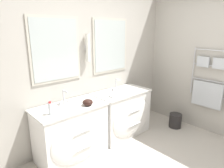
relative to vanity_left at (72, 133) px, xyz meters
The scene contains 10 objects.
wall_back 1.13m from the vanity_left, 31.24° to the left, with size 4.95×0.15×2.60m.
wall_right 2.52m from the vanity_left, 14.52° to the right, with size 0.13×3.47×2.60m.
vanity_left is the anchor object (origin of this frame).
vanity_right 1.01m from the vanity_left, ahead, with size 0.99×0.61×0.79m.
faucet_left 0.52m from the vanity_left, 90.00° to the left, with size 0.17×0.13×0.20m.
faucet_right 1.14m from the vanity_left, ahead, with size 0.17×0.13×0.20m.
toiletry_bottle 0.57m from the vanity_left, behind, with size 0.05×0.05×0.18m.
amenity_bowl 0.49m from the vanity_left, 26.01° to the right, with size 0.15×0.15×0.09m.
soap_dish 0.82m from the vanity_left, ahead, with size 0.10×0.07×0.04m.
waste_bin 2.02m from the vanity_left, 14.27° to the right, with size 0.23×0.23×0.26m.
Camera 1 is at (-1.87, -0.93, 1.81)m, focal length 32.00 mm.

